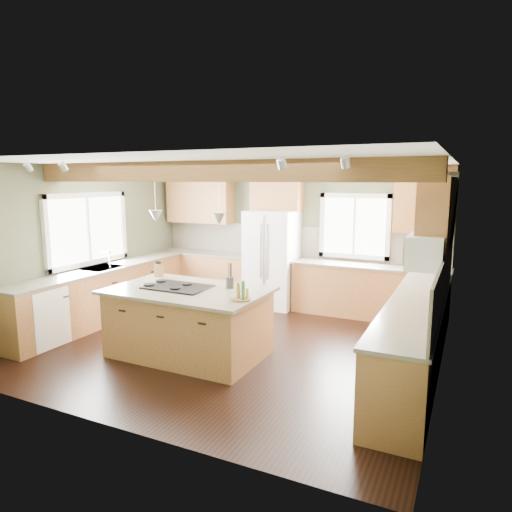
% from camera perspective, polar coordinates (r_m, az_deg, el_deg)
% --- Properties ---
extents(floor, '(5.60, 5.60, 0.00)m').
position_cam_1_polar(floor, '(6.79, -2.93, -10.89)').
color(floor, black).
rests_on(floor, ground).
extents(ceiling, '(5.60, 5.60, 0.00)m').
position_cam_1_polar(ceiling, '(6.37, -3.13, 11.60)').
color(ceiling, silver).
rests_on(ceiling, wall_back).
extents(wall_back, '(5.60, 0.00, 5.60)m').
position_cam_1_polar(wall_back, '(8.71, 4.82, 2.45)').
color(wall_back, '#494F38').
rests_on(wall_back, ground).
extents(wall_left, '(0.00, 5.00, 5.00)m').
position_cam_1_polar(wall_left, '(8.16, -20.61, 1.39)').
color(wall_left, '#494F38').
rests_on(wall_left, ground).
extents(wall_right, '(0.00, 5.00, 5.00)m').
position_cam_1_polar(wall_right, '(5.70, 22.59, -2.02)').
color(wall_right, '#494F38').
rests_on(wall_right, ground).
extents(ceiling_beam, '(5.55, 0.26, 0.26)m').
position_cam_1_polar(ceiling_beam, '(5.84, -5.98, 10.47)').
color(ceiling_beam, '#4F3316').
rests_on(ceiling_beam, ceiling).
extents(soffit_trim, '(5.55, 0.20, 0.10)m').
position_cam_1_polar(soffit_trim, '(8.55, 4.70, 10.65)').
color(soffit_trim, '#4F3316').
rests_on(soffit_trim, ceiling).
extents(backsplash_back, '(5.58, 0.03, 0.58)m').
position_cam_1_polar(backsplash_back, '(8.71, 4.78, 1.86)').
color(backsplash_back, brown).
rests_on(backsplash_back, wall_back).
extents(backsplash_right, '(0.03, 3.70, 0.58)m').
position_cam_1_polar(backsplash_right, '(5.77, 22.41, -2.79)').
color(backsplash_right, brown).
rests_on(backsplash_right, wall_right).
extents(base_cab_back_left, '(2.02, 0.60, 0.88)m').
position_cam_1_polar(base_cab_back_left, '(9.37, -6.22, -2.40)').
color(base_cab_back_left, brown).
rests_on(base_cab_back_left, floor).
extents(counter_back_left, '(2.06, 0.64, 0.04)m').
position_cam_1_polar(counter_back_left, '(9.29, -6.27, 0.38)').
color(counter_back_left, '#443E32').
rests_on(counter_back_left, base_cab_back_left).
extents(base_cab_back_right, '(2.62, 0.60, 0.88)m').
position_cam_1_polar(base_cab_back_right, '(8.18, 13.83, -4.39)').
color(base_cab_back_right, brown).
rests_on(base_cab_back_right, floor).
extents(counter_back_right, '(2.66, 0.64, 0.04)m').
position_cam_1_polar(counter_back_right, '(8.08, 13.96, -1.22)').
color(counter_back_right, '#443E32').
rests_on(counter_back_right, base_cab_back_right).
extents(base_cab_left, '(0.60, 3.70, 0.88)m').
position_cam_1_polar(base_cab_left, '(8.14, -18.53, -4.68)').
color(base_cab_left, brown).
rests_on(base_cab_left, floor).
extents(counter_left, '(0.64, 3.74, 0.04)m').
position_cam_1_polar(counter_left, '(8.04, -18.70, -1.50)').
color(counter_left, '#443E32').
rests_on(counter_left, base_cab_left).
extents(base_cab_right, '(0.60, 3.70, 0.88)m').
position_cam_1_polar(base_cab_right, '(5.99, 19.18, -9.80)').
color(base_cab_right, brown).
rests_on(base_cab_right, floor).
extents(counter_right, '(0.64, 3.74, 0.04)m').
position_cam_1_polar(counter_right, '(5.86, 19.42, -5.55)').
color(counter_right, '#443E32').
rests_on(counter_right, base_cab_right).
extents(upper_cab_back_left, '(1.40, 0.35, 0.90)m').
position_cam_1_polar(upper_cab_back_left, '(9.39, -7.03, 6.91)').
color(upper_cab_back_left, brown).
rests_on(upper_cab_back_left, wall_back).
extents(upper_cab_over_fridge, '(0.96, 0.35, 0.70)m').
position_cam_1_polar(upper_cab_over_fridge, '(8.60, 2.60, 8.07)').
color(upper_cab_over_fridge, brown).
rests_on(upper_cab_over_fridge, wall_back).
extents(upper_cab_right, '(0.35, 2.20, 0.90)m').
position_cam_1_polar(upper_cab_right, '(6.52, 21.84, 5.17)').
color(upper_cab_right, brown).
rests_on(upper_cab_right, wall_right).
extents(upper_cab_back_corner, '(0.90, 0.35, 0.90)m').
position_cam_1_polar(upper_cab_back_corner, '(7.97, 20.19, 5.94)').
color(upper_cab_back_corner, brown).
rests_on(upper_cab_back_corner, wall_back).
extents(window_left, '(0.04, 1.60, 1.05)m').
position_cam_1_polar(window_left, '(8.15, -20.36, 3.17)').
color(window_left, white).
rests_on(window_left, wall_left).
extents(window_back, '(1.10, 0.04, 1.00)m').
position_cam_1_polar(window_back, '(8.33, 12.23, 3.68)').
color(window_back, white).
rests_on(window_back, wall_back).
extents(sink, '(0.50, 0.65, 0.03)m').
position_cam_1_polar(sink, '(8.04, -18.70, -1.46)').
color(sink, '#262628').
rests_on(sink, counter_left).
extents(faucet, '(0.02, 0.02, 0.28)m').
position_cam_1_polar(faucet, '(7.89, -17.82, -0.55)').
color(faucet, '#B2B2B7').
rests_on(faucet, sink).
extents(dishwasher, '(0.60, 0.60, 0.84)m').
position_cam_1_polar(dishwasher, '(7.29, -25.58, -6.85)').
color(dishwasher, white).
rests_on(dishwasher, floor).
extents(oven, '(0.60, 0.72, 0.84)m').
position_cam_1_polar(oven, '(4.79, 17.23, -14.80)').
color(oven, white).
rests_on(oven, floor).
extents(microwave, '(0.40, 0.70, 0.38)m').
position_cam_1_polar(microwave, '(5.62, 20.49, 0.55)').
color(microwave, white).
rests_on(microwave, wall_right).
extents(pendant_left, '(0.18, 0.18, 0.16)m').
position_cam_1_polar(pendant_left, '(6.35, -12.41, 4.89)').
color(pendant_left, '#B2B2B7').
rests_on(pendant_left, ceiling).
extents(pendant_right, '(0.18, 0.18, 0.16)m').
position_cam_1_polar(pendant_right, '(5.78, -4.64, 4.65)').
color(pendant_right, '#B2B2B7').
rests_on(pendant_right, ceiling).
extents(refrigerator, '(0.90, 0.74, 1.80)m').
position_cam_1_polar(refrigerator, '(8.53, 2.00, -0.38)').
color(refrigerator, white).
rests_on(refrigerator, floor).
extents(island, '(2.00, 1.23, 0.88)m').
position_cam_1_polar(island, '(6.33, -8.37, -8.31)').
color(island, brown).
rests_on(island, floor).
extents(island_top, '(2.13, 1.36, 0.04)m').
position_cam_1_polar(island_top, '(6.21, -8.48, -4.26)').
color(island_top, '#443E32').
rests_on(island_top, island).
extents(cooktop, '(0.87, 0.58, 0.02)m').
position_cam_1_polar(cooktop, '(6.29, -9.73, -3.83)').
color(cooktop, black).
rests_on(cooktop, island_top).
extents(knife_block, '(0.13, 0.10, 0.19)m').
position_cam_1_polar(knife_block, '(7.04, -12.07, -1.78)').
color(knife_block, brown).
rests_on(knife_block, island_top).
extents(utensil_crock, '(0.14, 0.14, 0.16)m').
position_cam_1_polar(utensil_crock, '(6.18, -3.28, -3.31)').
color(utensil_crock, '#362F2B').
rests_on(utensil_crock, island_top).
extents(bottle_tray, '(0.26, 0.26, 0.23)m').
position_cam_1_polar(bottle_tray, '(5.56, -1.91, -4.35)').
color(bottle_tray, brown).
rests_on(bottle_tray, island_top).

